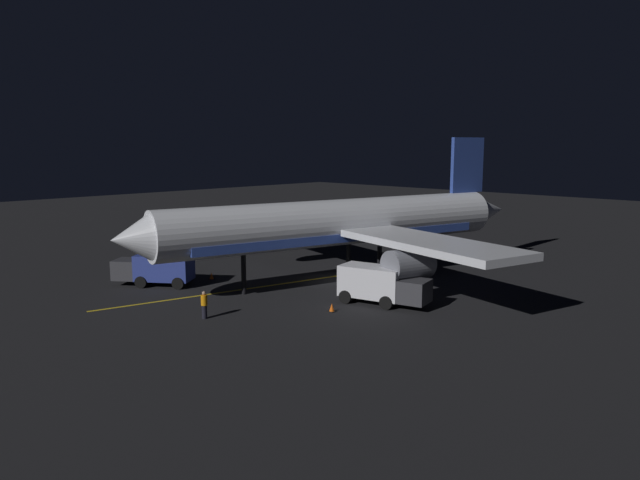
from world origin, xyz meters
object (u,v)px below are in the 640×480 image
airliner (344,224)px  baggage_truck (157,269)px  catering_truck (380,285)px  traffic_cone_near_right (332,308)px  ground_crew_worker (204,305)px  traffic_cone_near_left (212,276)px

airliner → baggage_truck: airliner is taller
airliner → catering_truck: size_ratio=5.51×
catering_truck → traffic_cone_near_right: size_ratio=11.68×
ground_crew_worker → airliner: bearing=-85.8°
traffic_cone_near_left → traffic_cone_near_right: bearing=179.5°
airliner → ground_crew_worker: bearing=94.2°
catering_truck → traffic_cone_near_right: 3.90m
ground_crew_worker → traffic_cone_near_right: size_ratio=3.16×
traffic_cone_near_right → ground_crew_worker: bearing=55.6°
catering_truck → baggage_truck: bearing=26.0°
traffic_cone_near_right → baggage_truck: bearing=15.4°
catering_truck → ground_crew_worker: bearing=61.4°
airliner → traffic_cone_near_left: (7.75, 7.22, -4.21)m
airliner → traffic_cone_near_right: bearing=127.3°
ground_crew_worker → baggage_truck: bearing=-14.8°
airliner → traffic_cone_near_right: 10.15m
ground_crew_worker → catering_truck: bearing=-118.6°
baggage_truck → traffic_cone_near_left: 4.44m
ground_crew_worker → traffic_cone_near_left: bearing=-37.7°
baggage_truck → ground_crew_worker: baggage_truck is taller
airliner → catering_truck: 8.25m
catering_truck → traffic_cone_near_left: (14.39, 3.48, -1.05)m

